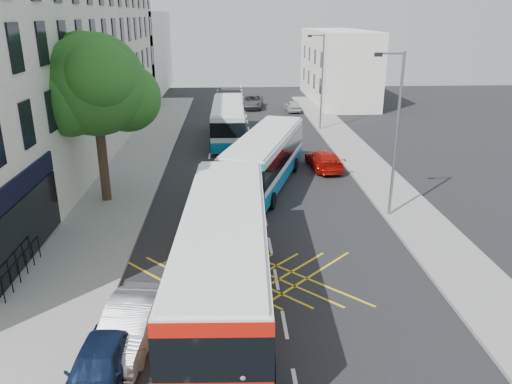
{
  "coord_description": "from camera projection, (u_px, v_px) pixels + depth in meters",
  "views": [
    {
      "loc": [
        -1.72,
        -11.05,
        9.75
      ],
      "look_at": [
        -0.57,
        9.99,
        2.2
      ],
      "focal_mm": 35.0,
      "sensor_mm": 36.0,
      "label": 1
    }
  ],
  "objects": [
    {
      "name": "pavement_left",
      "position": [
        107.0,
        200.0,
        27.4
      ],
      "size": [
        5.0,
        70.0,
        0.15
      ],
      "primitive_type": "cube",
      "color": "gray",
      "rests_on": "ground"
    },
    {
      "name": "pavement_right",
      "position": [
        393.0,
        195.0,
        28.22
      ],
      "size": [
        3.0,
        70.0,
        0.15
      ],
      "primitive_type": "cube",
      "color": "gray",
      "rests_on": "ground"
    },
    {
      "name": "terrace_main",
      "position": [
        47.0,
        60.0,
        33.79
      ],
      "size": [
        8.3,
        45.0,
        13.5
      ],
      "color": "beige",
      "rests_on": "ground"
    },
    {
      "name": "terrace_far",
      "position": [
        131.0,
        53.0,
        63.06
      ],
      "size": [
        8.0,
        20.0,
        10.0
      ],
      "primitive_type": "cube",
      "color": "silver",
      "rests_on": "ground"
    },
    {
      "name": "building_right",
      "position": [
        337.0,
        66.0,
        58.09
      ],
      "size": [
        6.0,
        18.0,
        8.0
      ],
      "primitive_type": "cube",
      "color": "silver",
      "rests_on": "ground"
    },
    {
      "name": "street_tree",
      "position": [
        95.0,
        86.0,
        25.27
      ],
      "size": [
        6.3,
        5.7,
        8.8
      ],
      "color": "#382619",
      "rests_on": "pavement_left"
    },
    {
      "name": "lamp_near",
      "position": [
        395.0,
        128.0,
        23.8
      ],
      "size": [
        1.45,
        0.15,
        8.0
      ],
      "color": "slate",
      "rests_on": "pavement_right"
    },
    {
      "name": "lamp_far",
      "position": [
        321.0,
        77.0,
        42.6
      ],
      "size": [
        1.45,
        0.15,
        8.0
      ],
      "color": "slate",
      "rests_on": "pavement_right"
    },
    {
      "name": "railings",
      "position": [
        11.0,
        279.0,
        18.0
      ],
      "size": [
        0.08,
        5.6,
        1.14
      ],
      "primitive_type": null,
      "color": "black",
      "rests_on": "pavement_left"
    },
    {
      "name": "bus_near",
      "position": [
        225.0,
        256.0,
        17.3
      ],
      "size": [
        3.43,
        12.45,
        3.47
      ],
      "rotation": [
        0.0,
        0.0,
        -0.04
      ],
      "color": "silver",
      "rests_on": "ground"
    },
    {
      "name": "bus_mid",
      "position": [
        265.0,
        159.0,
        29.56
      ],
      "size": [
        5.82,
        11.4,
        3.13
      ],
      "rotation": [
        0.0,
        0.0,
        -0.31
      ],
      "color": "silver",
      "rests_on": "ground"
    },
    {
      "name": "bus_far",
      "position": [
        228.0,
        121.0,
        40.2
      ],
      "size": [
        2.78,
        10.84,
        3.04
      ],
      "rotation": [
        0.0,
        0.0,
        -0.01
      ],
      "color": "silver",
      "rests_on": "ground"
    },
    {
      "name": "parked_car_blue",
      "position": [
        99.0,
        367.0,
        13.61
      ],
      "size": [
        1.78,
        3.94,
        1.31
      ],
      "primitive_type": "imported",
      "rotation": [
        0.0,
        0.0,
        -0.06
      ],
      "color": "#0D1A37",
      "rests_on": "ground"
    },
    {
      "name": "parked_car_silver",
      "position": [
        130.0,
        324.0,
        15.43
      ],
      "size": [
        2.0,
        4.34,
        1.38
      ],
      "primitive_type": "imported",
      "rotation": [
        0.0,
        0.0,
        -0.13
      ],
      "color": "#A5A6AD",
      "rests_on": "ground"
    },
    {
      "name": "red_hatchback",
      "position": [
        324.0,
        160.0,
        32.99
      ],
      "size": [
        2.18,
        4.52,
        1.27
      ],
      "primitive_type": "imported",
      "rotation": [
        0.0,
        0.0,
        3.24
      ],
      "color": "#AB0E07",
      "rests_on": "ground"
    },
    {
      "name": "distant_car_grey",
      "position": [
        252.0,
        102.0,
        54.35
      ],
      "size": [
        2.74,
        5.09,
        1.36
      ],
      "primitive_type": "imported",
      "rotation": [
        0.0,
        0.0,
        -0.1
      ],
      "color": "#44474C",
      "rests_on": "ground"
    },
    {
      "name": "distant_car_silver",
      "position": [
        293.0,
        106.0,
        52.46
      ],
      "size": [
        1.64,
        3.55,
        1.18
      ],
      "primitive_type": "imported",
      "rotation": [
        0.0,
        0.0,
        3.22
      ],
      "color": "#AFB1B7",
      "rests_on": "ground"
    }
  ]
}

